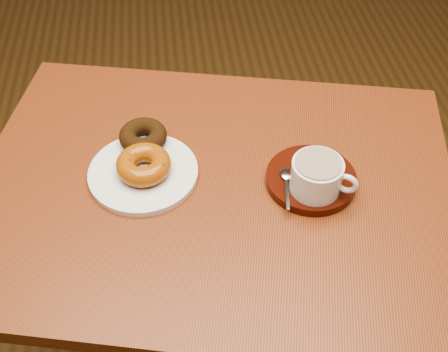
{
  "coord_description": "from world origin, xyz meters",
  "views": [
    {
      "loc": [
        0.04,
        -0.53,
        1.57
      ],
      "look_at": [
        0.11,
        0.15,
        0.84
      ],
      "focal_mm": 45.0,
      "sensor_mm": 36.0,
      "label": 1
    }
  ],
  "objects": [
    {
      "name": "cafe_table",
      "position": [
        0.09,
        0.15,
        0.69
      ],
      "size": [
        1.0,
        0.84,
        0.82
      ],
      "rotation": [
        0.0,
        0.0,
        -0.23
      ],
      "color": "brown",
      "rests_on": "ground"
    },
    {
      "name": "donut_cinnamon",
      "position": [
        -0.03,
        0.27,
        0.85
      ],
      "size": [
        0.09,
        0.09,
        0.03
      ],
      "primitive_type": "torus",
      "rotation": [
        0.0,
        0.0,
        -0.01
      ],
      "color": "black",
      "rests_on": "donut_plate"
    },
    {
      "name": "donut_caramel",
      "position": [
        -0.03,
        0.19,
        0.85
      ],
      "size": [
        0.12,
        0.12,
        0.04
      ],
      "rotation": [
        0.0,
        0.0,
        -0.23
      ],
      "color": "#9C5011",
      "rests_on": "donut_plate"
    },
    {
      "name": "coffee_cup",
      "position": [
        0.27,
        0.11,
        0.87
      ],
      "size": [
        0.11,
        0.09,
        0.06
      ],
      "rotation": [
        0.0,
        0.0,
        -0.51
      ],
      "color": "silver",
      "rests_on": "saucer"
    },
    {
      "name": "saucer",
      "position": [
        0.27,
        0.14,
        0.83
      ],
      "size": [
        0.17,
        0.17,
        0.02
      ],
      "primitive_type": "cylinder",
      "rotation": [
        0.0,
        0.0,
        -0.03
      ],
      "color": "#340E07",
      "rests_on": "cafe_table"
    },
    {
      "name": "donut_plate",
      "position": [
        -0.03,
        0.19,
        0.82
      ],
      "size": [
        0.27,
        0.27,
        0.01
      ],
      "primitive_type": "cylinder",
      "rotation": [
        0.0,
        0.0,
        -0.42
      ],
      "color": "silver",
      "rests_on": "cafe_table"
    },
    {
      "name": "teaspoon",
      "position": [
        0.22,
        0.14,
        0.84
      ],
      "size": [
        0.03,
        0.1,
        0.01
      ],
      "rotation": [
        0.0,
        0.0,
        -0.15
      ],
      "color": "silver",
      "rests_on": "saucer"
    }
  ]
}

